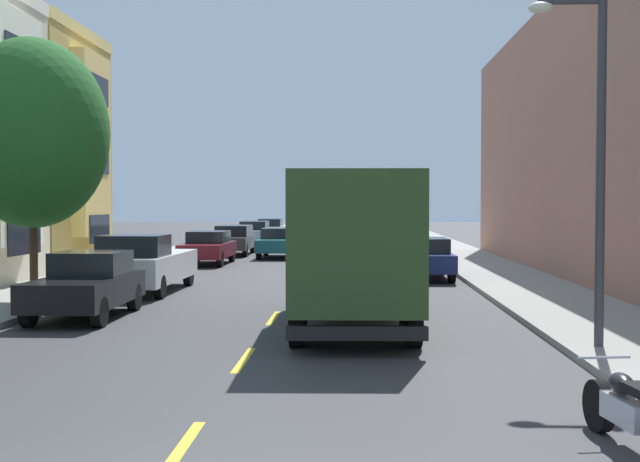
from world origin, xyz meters
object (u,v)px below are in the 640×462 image
parked_hatchback_forest (408,243)px  parked_wagon_silver (270,228)px  street_lamp (591,140)px  parked_sedan_burgundy (208,247)px  street_tree_second (32,133)px  parked_motorcycle (628,412)px  parked_wagon_charcoal (234,239)px  parked_hatchback_black (87,285)px  moving_teal_sedan (279,242)px  parked_wagon_red (392,231)px  parked_wagon_sky (254,232)px  delivery_box_truck (352,240)px  parked_pickup_white (144,264)px  parked_sedan_navy (424,257)px

parked_hatchback_forest → parked_wagon_silver: size_ratio=0.85×
street_lamp → parked_sedan_burgundy: (-10.37, 20.48, -2.97)m
street_tree_second → parked_motorcycle: 16.81m
street_tree_second → parked_wagon_charcoal: 21.16m
parked_hatchback_black → moving_teal_sedan: parked_hatchback_black is taller
parked_wagon_red → parked_sedan_burgundy: parked_wagon_red is taller
street_tree_second → parked_wagon_sky: size_ratio=1.42×
parked_hatchback_black → parked_sedan_burgundy: size_ratio=0.89×
parked_hatchback_forest → parked_sedan_burgundy: parked_hatchback_forest is taller
delivery_box_truck → parked_pickup_white: delivery_box_truck is taller
parked_wagon_silver → parked_wagon_sky: size_ratio=1.00×
parked_wagon_silver → parked_wagon_red: size_ratio=1.00×
parked_hatchback_black → parked_motorcycle: parked_hatchback_black is taller
parked_sedan_navy → parked_motorcycle: 19.76m
parked_wagon_silver → moving_teal_sedan: (2.49, -19.98, -0.05)m
parked_hatchback_black → parked_pickup_white: 5.31m
parked_wagon_sky → moving_teal_sedan: (2.68, -12.01, -0.05)m
street_lamp → street_tree_second: bearing=152.9°
street_lamp → parked_motorcycle: street_lamp is taller
parked_sedan_burgundy → parked_wagon_charcoal: 6.59m
parked_wagon_silver → parked_wagon_red: bearing=-27.0°
street_lamp → parked_hatchback_forest: 24.61m
parked_sedan_navy → parked_wagon_charcoal: (-8.57, 12.91, 0.05)m
parked_sedan_navy → parked_wagon_red: bearing=89.7°
parked_pickup_white → parked_wagon_charcoal: size_ratio=1.13×
parked_hatchback_black → parked_wagon_charcoal: 22.97m
parked_wagon_charcoal → parked_sedan_burgundy: bearing=-91.1°
street_tree_second → parked_hatchback_forest: bearing=59.1°
street_tree_second → parked_wagon_red: street_tree_second is taller
street_tree_second → parked_wagon_silver: 38.92m
parked_hatchback_forest → parked_hatchback_black: size_ratio=1.01×
parked_hatchback_black → parked_motorcycle: bearing=-47.0°
parked_wagon_silver → parked_motorcycle: parked_wagon_silver is taller
parked_wagon_silver → parked_wagon_charcoal: size_ratio=1.00×
parked_pickup_white → parked_wagon_charcoal: parked_pickup_white is taller
parked_wagon_sky → moving_teal_sedan: parked_wagon_sky is taller
parked_sedan_navy → parked_hatchback_black: bearing=-130.4°
parked_sedan_burgundy → moving_teal_sedan: same height
parked_hatchback_black → parked_wagon_charcoal: bearing=90.1°
delivery_box_truck → parked_wagon_charcoal: (-6.11, 24.02, -1.04)m
parked_wagon_red → parked_wagon_charcoal: 16.09m
street_tree_second → parked_hatchback_forest: street_tree_second is taller
parked_sedan_navy → parked_pickup_white: bearing=-151.1°
street_tree_second → parked_sedan_burgundy: bearing=82.1°
parked_sedan_navy → moving_teal_sedan: 12.45m
moving_teal_sedan → parked_motorcycle: (6.55, -30.63, -0.34)m
parked_wagon_silver → parked_wagon_charcoal: same height
parked_sedan_navy → parked_hatchback_black: (-8.55, -10.06, 0.01)m
parked_sedan_burgundy → parked_wagon_red: bearing=66.2°
parked_wagon_silver → parked_motorcycle: (9.03, -50.61, -0.39)m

